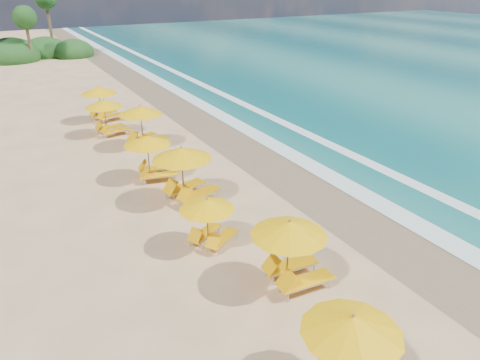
{
  "coord_description": "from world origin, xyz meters",
  "views": [
    {
      "loc": [
        -8.6,
        -15.56,
        9.38
      ],
      "look_at": [
        0.0,
        0.0,
        1.2
      ],
      "focal_mm": 33.49,
      "sensor_mm": 36.0,
      "label": 1
    }
  ],
  "objects": [
    {
      "name": "ground",
      "position": [
        0.0,
        0.0,
        0.0
      ],
      "size": [
        160.0,
        160.0,
        0.0
      ],
      "primitive_type": "plane",
      "color": "#D8B07F",
      "rests_on": "ground"
    },
    {
      "name": "wet_sand",
      "position": [
        4.0,
        0.0,
        0.01
      ],
      "size": [
        4.0,
        160.0,
        0.01
      ],
      "primitive_type": "cube",
      "color": "#886F51",
      "rests_on": "ground"
    },
    {
      "name": "surf_foam",
      "position": [
        6.7,
        0.0,
        0.03
      ],
      "size": [
        4.0,
        160.0,
        0.01
      ],
      "color": "white",
      "rests_on": "ground"
    },
    {
      "name": "station_2",
      "position": [
        -2.39,
        -10.0,
        1.37
      ],
      "size": [
        3.24,
        3.24,
        2.44
      ],
      "rotation": [
        0.0,
        0.0,
        -0.49
      ],
      "color": "olive",
      "rests_on": "ground"
    },
    {
      "name": "station_3",
      "position": [
        -1.26,
        -5.8,
        1.4
      ],
      "size": [
        2.81,
        2.63,
        2.51
      ],
      "rotation": [
        0.0,
        0.0,
        -0.07
      ],
      "color": "olive",
      "rests_on": "ground"
    },
    {
      "name": "station_4",
      "position": [
        -2.59,
        -2.37,
        1.17
      ],
      "size": [
        2.81,
        2.81,
        2.09
      ],
      "rotation": [
        0.0,
        0.0,
        0.53
      ],
      "color": "olive",
      "rests_on": "ground"
    },
    {
      "name": "station_5",
      "position": [
        -1.89,
        1.52,
        1.5
      ],
      "size": [
        3.36,
        3.26,
        2.68
      ],
      "rotation": [
        0.0,
        0.0,
        0.28
      ],
      "color": "olive",
      "rests_on": "ground"
    },
    {
      "name": "station_6",
      "position": [
        -2.45,
        4.55,
        1.32
      ],
      "size": [
        2.85,
        2.73,
        2.35
      ],
      "rotation": [
        0.0,
        0.0,
        -0.2
      ],
      "color": "olive",
      "rests_on": "ground"
    },
    {
      "name": "station_7",
      "position": [
        -1.32,
        9.3,
        1.45
      ],
      "size": [
        3.42,
        3.41,
        2.59
      ],
      "rotation": [
        0.0,
        0.0,
        0.47
      ],
      "color": "olive",
      "rests_on": "ground"
    },
    {
      "name": "station_8",
      "position": [
        -2.66,
        12.47,
        1.34
      ],
      "size": [
        2.8,
        2.66,
        2.38
      ],
      "rotation": [
        0.0,
        0.0,
        0.15
      ],
      "color": "olive",
      "rests_on": "ground"
    },
    {
      "name": "station_9",
      "position": [
        -2.22,
        15.69,
        1.41
      ],
      "size": [
        3.21,
        3.15,
        2.51
      ],
      "rotation": [
        0.0,
        0.0,
        0.34
      ],
      "color": "olive",
      "rests_on": "ground"
    }
  ]
}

